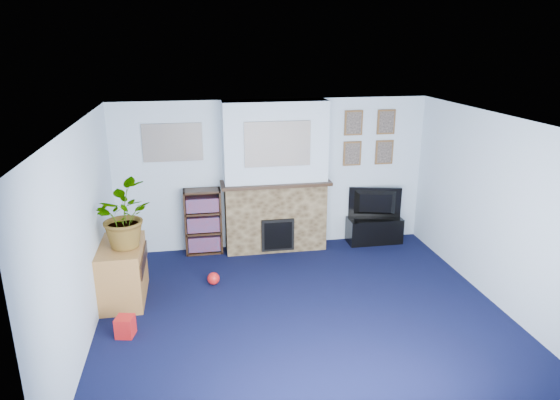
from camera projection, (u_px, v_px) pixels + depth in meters
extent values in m
cube|color=black|center=(303.00, 312.00, 6.27)|extent=(5.00, 4.50, 0.01)
cube|color=white|center=(306.00, 121.00, 5.53)|extent=(5.00, 4.50, 0.01)
cube|color=silver|center=(273.00, 175.00, 8.01)|extent=(5.00, 0.04, 2.40)
cube|color=silver|center=(369.00, 324.00, 3.79)|extent=(5.00, 0.04, 2.40)
cube|color=silver|center=(83.00, 236.00, 5.48)|extent=(0.04, 4.50, 2.40)
cube|color=silver|center=(496.00, 211.00, 6.32)|extent=(0.04, 4.50, 2.40)
cube|color=brown|center=(275.00, 217.00, 8.02)|extent=(1.60, 0.40, 1.10)
cube|color=brown|center=(275.00, 143.00, 7.65)|extent=(1.60, 0.40, 1.30)
cube|color=brown|center=(276.00, 183.00, 7.82)|extent=(1.72, 0.50, 0.05)
cube|color=brown|center=(278.00, 235.00, 7.89)|extent=(0.52, 0.08, 0.52)
cube|color=brown|center=(278.00, 236.00, 7.86)|extent=(0.44, 0.02, 0.44)
cube|color=gray|center=(278.00, 144.00, 7.44)|extent=(1.00, 0.03, 0.68)
cube|color=gray|center=(173.00, 142.00, 7.56)|extent=(0.90, 0.03, 0.58)
cube|color=brown|center=(353.00, 123.00, 7.96)|extent=(0.30, 0.03, 0.40)
cube|color=brown|center=(386.00, 122.00, 8.05)|extent=(0.30, 0.03, 0.40)
cube|color=brown|center=(352.00, 153.00, 8.12)|extent=(0.30, 0.03, 0.40)
cube|color=brown|center=(384.00, 152.00, 8.21)|extent=(0.30, 0.03, 0.40)
cube|color=black|center=(374.00, 229.00, 8.38)|extent=(0.90, 0.38, 0.43)
imported|color=black|center=(375.00, 204.00, 8.26)|extent=(0.87, 0.32, 0.50)
cube|color=black|center=(203.00, 219.00, 8.01)|extent=(0.58, 0.02, 1.05)
cube|color=black|center=(186.00, 223.00, 7.84)|extent=(0.03, 0.28, 1.05)
cube|color=black|center=(221.00, 220.00, 7.93)|extent=(0.03, 0.28, 1.05)
cube|color=black|center=(205.00, 251.00, 8.04)|extent=(0.56, 0.28, 0.03)
cube|color=black|center=(204.00, 232.00, 7.94)|extent=(0.56, 0.28, 0.03)
cube|color=black|center=(203.00, 212.00, 7.84)|extent=(0.56, 0.28, 0.03)
cube|color=black|center=(202.00, 191.00, 7.73)|extent=(0.56, 0.28, 0.03)
cube|color=black|center=(204.00, 242.00, 7.98)|extent=(0.50, 0.22, 0.24)
cube|color=black|center=(203.00, 223.00, 7.88)|extent=(0.50, 0.22, 0.24)
cube|color=black|center=(202.00, 204.00, 7.78)|extent=(0.50, 0.22, 0.22)
cube|color=#A66E35|center=(123.00, 274.00, 6.51)|extent=(0.54, 0.98, 0.76)
imported|color=#26661E|center=(120.00, 216.00, 6.22)|extent=(0.89, 0.94, 0.82)
cube|color=gold|center=(269.00, 178.00, 7.75)|extent=(0.11, 0.07, 0.15)
cylinder|color=#B2BFC6|center=(292.00, 176.00, 7.81)|extent=(0.05, 0.05, 0.17)
sphere|color=gray|center=(242.00, 179.00, 7.68)|extent=(0.14, 0.14, 0.14)
cylinder|color=red|center=(323.00, 176.00, 7.90)|extent=(0.05, 0.05, 0.11)
cube|color=#198C26|center=(122.00, 281.00, 6.78)|extent=(0.40, 0.36, 0.26)
sphere|color=red|center=(213.00, 278.00, 6.96)|extent=(0.18, 0.18, 0.18)
cube|color=red|center=(125.00, 327.00, 5.74)|extent=(0.23, 0.23, 0.24)
cylinder|color=yellow|center=(123.00, 283.00, 6.86)|extent=(0.30, 0.13, 0.17)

